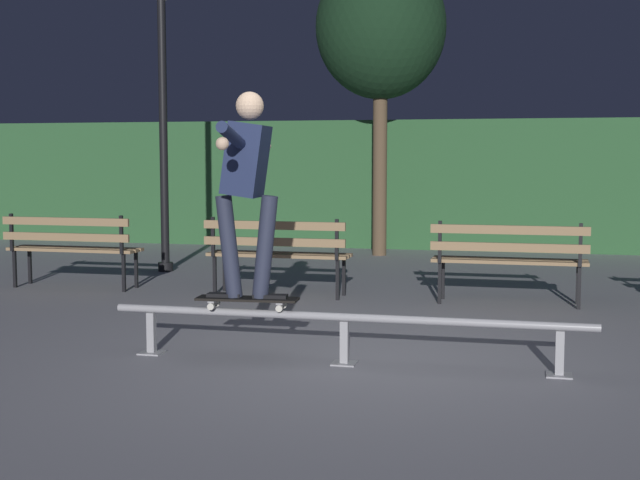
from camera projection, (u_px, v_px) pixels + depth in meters
name	position (u px, v px, depth m)	size (l,w,h in m)	color
ground_plane	(349.00, 359.00, 6.75)	(90.00, 90.00, 0.00)	gray
hedge_backdrop	(451.00, 184.00, 15.00)	(24.00, 1.20, 2.15)	#2D5B33
grind_rail	(344.00, 325.00, 6.56)	(3.65, 0.18, 0.39)	#9E9EA3
skateboard	(247.00, 300.00, 6.72)	(0.79, 0.26, 0.09)	black
skateboarder	(247.00, 177.00, 6.63)	(0.63, 1.41, 1.56)	black
park_bench_leftmost	(71.00, 243.00, 10.29)	(1.60, 0.43, 0.88)	black
park_bench_left_center	(277.00, 248.00, 9.71)	(1.60, 0.43, 0.88)	black
park_bench_right_center	(509.00, 254.00, 9.13)	(1.60, 0.43, 0.88)	black
tree_behind_benches	(381.00, 29.00, 13.52)	(2.00, 2.00, 4.63)	brown
lamp_post_left	(163.00, 86.00, 11.69)	(0.32, 0.32, 3.90)	black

